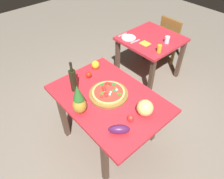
% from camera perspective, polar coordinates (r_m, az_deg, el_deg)
% --- Properties ---
extents(ground_plane, '(10.00, 10.00, 0.00)m').
position_cam_1_polar(ground_plane, '(2.78, -0.81, -12.83)').
color(ground_plane, gray).
extents(display_table, '(1.27, 0.89, 0.73)m').
position_cam_1_polar(display_table, '(2.28, -0.96, -3.72)').
color(display_table, '#4F372A').
rests_on(display_table, ground_plane).
extents(background_table, '(0.84, 0.87, 0.73)m').
position_cam_1_polar(background_table, '(3.38, 10.76, 12.25)').
color(background_table, '#4F372A').
rests_on(background_table, ground_plane).
extents(dining_chair, '(0.40, 0.40, 0.85)m').
position_cam_1_polar(dining_chair, '(3.95, 16.29, 13.85)').
color(dining_chair, olive).
rests_on(dining_chair, ground_plane).
extents(pizza_board, '(0.43, 0.43, 0.02)m').
position_cam_1_polar(pizza_board, '(2.24, -0.96, -1.28)').
color(pizza_board, olive).
rests_on(pizza_board, display_table).
extents(pizza, '(0.36, 0.36, 0.06)m').
position_cam_1_polar(pizza, '(2.22, -1.03, -0.71)').
color(pizza, '#DCB75F').
rests_on(pizza, pizza_board).
extents(wine_bottle, '(0.08, 0.08, 0.37)m').
position_cam_1_polar(wine_bottle, '(2.25, -10.78, 2.59)').
color(wine_bottle, black).
rests_on(wine_bottle, display_table).
extents(pineapple_left, '(0.14, 0.14, 0.35)m').
position_cam_1_polar(pineapple_left, '(1.99, -9.22, -3.12)').
color(pineapple_left, '#AD8B30').
rests_on(pineapple_left, display_table).
extents(melon, '(0.17, 0.17, 0.17)m').
position_cam_1_polar(melon, '(2.03, 9.20, -5.10)').
color(melon, '#E7CE74').
rests_on(melon, display_table).
extents(bell_pepper, '(0.10, 0.10, 0.11)m').
position_cam_1_polar(bell_pepper, '(2.60, -4.65, 6.92)').
color(bell_pepper, yellow).
rests_on(bell_pepper, display_table).
extents(eggplant, '(0.20, 0.21, 0.09)m').
position_cam_1_polar(eggplant, '(1.89, 1.99, -11.08)').
color(eggplant, '#4D1D4A').
rests_on(eggplant, display_table).
extents(tomato_beside_pepper, '(0.06, 0.06, 0.06)m').
position_cam_1_polar(tomato_beside_pepper, '(2.19, -8.99, -2.41)').
color(tomato_beside_pepper, red).
rests_on(tomato_beside_pepper, display_table).
extents(tomato_at_corner, '(0.07, 0.07, 0.07)m').
position_cam_1_polar(tomato_at_corner, '(2.47, -6.53, 4.14)').
color(tomato_at_corner, red).
rests_on(tomato_at_corner, display_table).
extents(tomato_near_board, '(0.07, 0.07, 0.07)m').
position_cam_1_polar(tomato_near_board, '(1.99, 5.22, -7.95)').
color(tomato_near_board, red).
rests_on(tomato_near_board, display_table).
extents(drinking_glass_juice, '(0.06, 0.06, 0.11)m').
position_cam_1_polar(drinking_glass_juice, '(2.96, 13.09, 11.03)').
color(drinking_glass_juice, gold).
rests_on(drinking_glass_juice, background_table).
extents(drinking_glass_water, '(0.07, 0.07, 0.10)m').
position_cam_1_polar(drinking_glass_water, '(3.22, 15.14, 13.29)').
color(drinking_glass_water, silver).
rests_on(drinking_glass_water, background_table).
extents(dinner_plate, '(0.22, 0.22, 0.02)m').
position_cam_1_polar(dinner_plate, '(3.27, 4.67, 14.21)').
color(dinner_plate, white).
rests_on(dinner_plate, background_table).
extents(fork_utensil, '(0.02, 0.18, 0.01)m').
position_cam_1_polar(fork_utensil, '(3.35, 2.92, 15.04)').
color(fork_utensil, silver).
rests_on(fork_utensil, background_table).
extents(knife_utensil, '(0.03, 0.18, 0.01)m').
position_cam_1_polar(knife_utensil, '(3.19, 6.50, 13.20)').
color(knife_utensil, silver).
rests_on(knife_utensil, background_table).
extents(napkin_folded, '(0.14, 0.12, 0.01)m').
position_cam_1_polar(napkin_folded, '(3.16, 9.24, 12.57)').
color(napkin_folded, yellow).
rests_on(napkin_folded, background_table).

